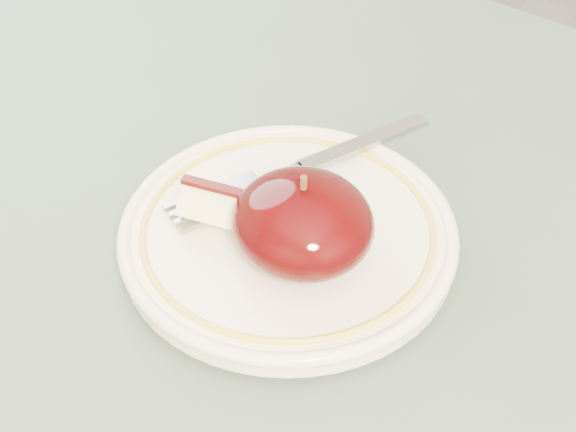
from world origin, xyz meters
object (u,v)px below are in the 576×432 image
Objects in this scene: plate at (288,233)px; fork at (299,169)px; apple_half at (303,223)px; table at (226,417)px.

fork reaches higher than plate.
apple_half is at bearing -121.27° from fork.
fork is (-0.05, 0.06, -0.02)m from apple_half.
plate is 0.04m from apple_half.
fork is at bearing 120.32° from plate.
table is 0.15m from apple_half.
apple_half is at bearing -31.30° from plate.
plate is (-0.01, 0.08, 0.10)m from table.
plate is 0.05m from fork.
plate reaches higher than table.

